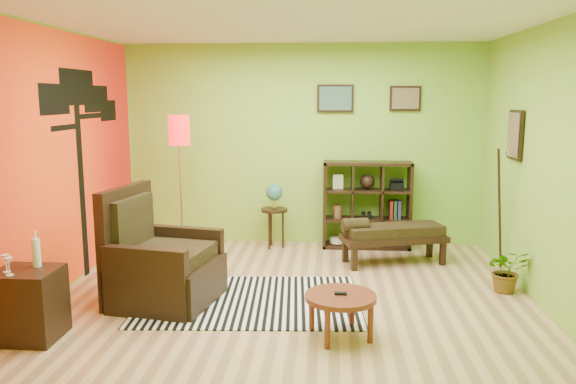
# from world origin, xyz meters

# --- Properties ---
(ground) EXTENTS (5.00, 5.00, 0.00)m
(ground) POSITION_xyz_m (0.00, 0.00, 0.00)
(ground) COLOR tan
(ground) RESTS_ON ground
(room_shell) EXTENTS (5.04, 4.54, 2.82)m
(room_shell) POSITION_xyz_m (-0.09, 0.01, 1.80)
(room_shell) COLOR #8CCB3F
(room_shell) RESTS_ON ground
(zebra_rug) EXTENTS (2.34, 1.65, 0.01)m
(zebra_rug) POSITION_xyz_m (-0.42, -0.16, 0.01)
(zebra_rug) COLOR white
(zebra_rug) RESTS_ON ground
(coffee_table) EXTENTS (0.62, 0.62, 0.40)m
(coffee_table) POSITION_xyz_m (0.49, -0.95, 0.33)
(coffee_table) COLOR maroon
(coffee_table) RESTS_ON ground
(armchair) EXTENTS (1.13, 1.13, 1.18)m
(armchair) POSITION_xyz_m (-1.34, -0.23, 0.36)
(armchair) COLOR black
(armchair) RESTS_ON ground
(side_cabinet) EXTENTS (0.52, 0.47, 0.93)m
(side_cabinet) POSITION_xyz_m (-2.20, -1.19, 0.31)
(side_cabinet) COLOR black
(side_cabinet) RESTS_ON ground
(floor_lamp) EXTENTS (0.28, 0.28, 1.85)m
(floor_lamp) POSITION_xyz_m (-1.51, 1.31, 1.50)
(floor_lamp) COLOR silver
(floor_lamp) RESTS_ON ground
(globe_table) EXTENTS (0.37, 0.37, 0.89)m
(globe_table) POSITION_xyz_m (-0.37, 1.93, 0.68)
(globe_table) COLOR black
(globe_table) RESTS_ON ground
(cube_shelf) EXTENTS (1.20, 0.35, 1.20)m
(cube_shelf) POSITION_xyz_m (0.91, 2.03, 0.60)
(cube_shelf) COLOR black
(cube_shelf) RESTS_ON ground
(bench) EXTENTS (1.38, 0.79, 0.60)m
(bench) POSITION_xyz_m (1.16, 1.27, 0.39)
(bench) COLOR black
(bench) RESTS_ON ground
(potted_plant) EXTENTS (0.43, 0.48, 0.37)m
(potted_plant) POSITION_xyz_m (2.29, 0.32, 0.19)
(potted_plant) COLOR #26661E
(potted_plant) RESTS_ON ground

